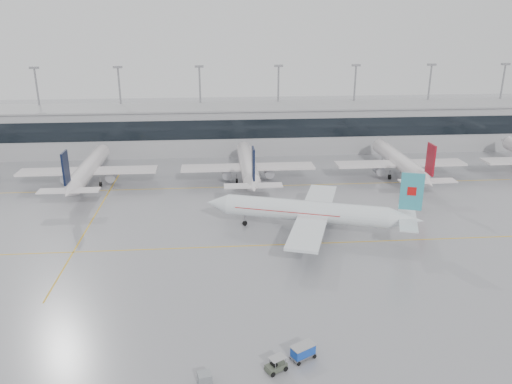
{
  "coord_description": "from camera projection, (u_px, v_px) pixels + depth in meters",
  "views": [
    {
      "loc": [
        -7.12,
        -73.29,
        35.04
      ],
      "look_at": [
        0.0,
        12.0,
        5.0
      ],
      "focal_mm": 35.0,
      "sensor_mm": 36.0,
      "label": 1
    }
  ],
  "objects": [
    {
      "name": "taxi_line_cross",
      "position": [
        94.0,
        216.0,
        92.83
      ],
      "size": [
        0.25,
        60.0,
        0.01
      ],
      "primitive_type": "cube",
      "color": "gold",
      "rests_on": "ground"
    },
    {
      "name": "baggage_tug",
      "position": [
        276.0,
        366.0,
        52.12
      ],
      "size": [
        3.23,
        2.26,
        1.6
      ],
      "rotation": [
        0.0,
        0.0,
        0.51
      ],
      "color": "#404739",
      "rests_on": "ground"
    },
    {
      "name": "taxi_line_north",
      "position": [
        249.0,
        186.0,
        109.28
      ],
      "size": [
        120.0,
        0.25,
        0.01
      ],
      "primitive_type": "cube",
      "color": "gold",
      "rests_on": "ground"
    },
    {
      "name": "parked_jet_d",
      "position": [
        400.0,
        162.0,
        114.27
      ],
      "size": [
        29.64,
        36.96,
        11.72
      ],
      "rotation": [
        0.0,
        0.0,
        1.57
      ],
      "color": "silver",
      "rests_on": "ground"
    },
    {
      "name": "terminal_glass",
      "position": [
        242.0,
        129.0,
        129.79
      ],
      "size": [
        180.0,
        0.2,
        5.0
      ],
      "primitive_type": "cube",
      "color": "black",
      "rests_on": "ground"
    },
    {
      "name": "terminal",
      "position": [
        241.0,
        129.0,
        137.39
      ],
      "size": [
        180.0,
        15.0,
        12.0
      ],
      "primitive_type": "cube",
      "color": "#939396",
      "rests_on": "ground"
    },
    {
      "name": "baggage_cart",
      "position": [
        303.0,
        351.0,
        53.87
      ],
      "size": [
        3.09,
        2.61,
        1.68
      ],
      "rotation": [
        0.0,
        0.0,
        0.51
      ],
      "color": "gray",
      "rests_on": "ground"
    },
    {
      "name": "terminal_roof",
      "position": [
        241.0,
        106.0,
        135.34
      ],
      "size": [
        182.0,
        16.0,
        0.4
      ],
      "primitive_type": "cube",
      "color": "gray",
      "rests_on": "ground"
    },
    {
      "name": "taxi_line_main",
      "position": [
        262.0,
        245.0,
        81.08
      ],
      "size": [
        120.0,
        0.25,
        0.01
      ],
      "primitive_type": "cube",
      "color": "gold",
      "rests_on": "ground"
    },
    {
      "name": "light_masts",
      "position": [
        240.0,
        99.0,
        140.6
      ],
      "size": [
        156.4,
        1.0,
        22.6
      ],
      "color": "gray",
      "rests_on": "ground"
    },
    {
      "name": "parked_jet_b",
      "position": [
        88.0,
        169.0,
        108.78
      ],
      "size": [
        29.64,
        36.96,
        11.72
      ],
      "rotation": [
        0.0,
        0.0,
        1.57
      ],
      "color": "silver",
      "rests_on": "ground"
    },
    {
      "name": "gse_unit",
      "position": [
        205.0,
        379.0,
        50.11
      ],
      "size": [
        1.59,
        1.51,
        1.36
      ],
      "primitive_type": "cube",
      "rotation": [
        0.0,
        0.0,
        0.21
      ],
      "color": "slate",
      "rests_on": "ground"
    },
    {
      "name": "air_canada_jet",
      "position": [
        313.0,
        212.0,
        84.84
      ],
      "size": [
        36.44,
        29.85,
        11.78
      ],
      "rotation": [
        0.0,
        0.0,
        2.82
      ],
      "color": "silver",
      "rests_on": "ground"
    },
    {
      "name": "ground",
      "position": [
        262.0,
        245.0,
        81.08
      ],
      "size": [
        320.0,
        320.0,
        0.0
      ],
      "primitive_type": "plane",
      "color": "gray",
      "rests_on": "ground"
    },
    {
      "name": "parked_jet_c",
      "position": [
        248.0,
        165.0,
        111.53
      ],
      "size": [
        29.64,
        36.96,
        11.72
      ],
      "rotation": [
        0.0,
        0.0,
        1.57
      ],
      "color": "silver",
      "rests_on": "ground"
    }
  ]
}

